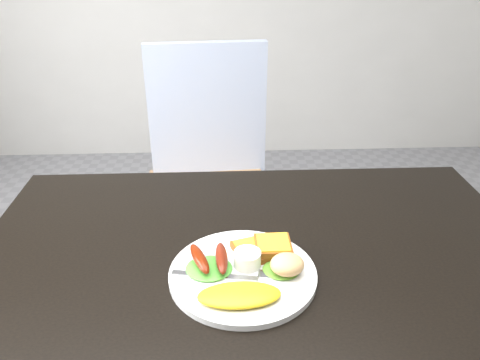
{
  "coord_description": "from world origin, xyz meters",
  "views": [
    {
      "loc": [
        -0.07,
        -0.79,
        1.34
      ],
      "look_at": [
        -0.03,
        0.05,
        0.9
      ],
      "focal_mm": 35.0,
      "sensor_mm": 36.0,
      "label": 1
    }
  ],
  "objects": [
    {
      "name": "dining_table",
      "position": [
        0.0,
        0.0,
        0.73
      ],
      "size": [
        1.2,
        0.8,
        0.04
      ],
      "primitive_type": "cube",
      "color": "black",
      "rests_on": "ground"
    },
    {
      "name": "person",
      "position": [
        -0.02,
        0.45,
        0.83
      ],
      "size": [
        0.66,
        0.51,
        1.65
      ],
      "primitive_type": "imported",
      "rotation": [
        0.0,
        0.0,
        2.94
      ],
      "color": "navy",
      "rests_on": "ground"
    },
    {
      "name": "lettuce_right",
      "position": [
        0.04,
        -0.07,
        0.77
      ],
      "size": [
        0.09,
        0.08,
        0.01
      ],
      "primitive_type": "ellipsoid",
      "rotation": [
        0.0,
        0.0,
        -0.28
      ],
      "color": "#379022",
      "rests_on": "plate"
    },
    {
      "name": "toast_a",
      "position": [
        -0.0,
        -0.01,
        0.77
      ],
      "size": [
        0.1,
        0.1,
        0.01
      ],
      "primitive_type": "cube",
      "rotation": [
        0.0,
        0.0,
        0.31
      ],
      "color": "#953F16",
      "rests_on": "plate"
    },
    {
      "name": "dining_chair",
      "position": [
        -0.12,
        0.76,
        0.45
      ],
      "size": [
        0.5,
        0.5,
        0.06
      ],
      "primitive_type": "cube",
      "rotation": [
        0.0,
        0.0,
        0.08
      ],
      "color": "#A17751",
      "rests_on": "ground"
    },
    {
      "name": "toast_b",
      "position": [
        0.03,
        -0.01,
        0.78
      ],
      "size": [
        0.07,
        0.07,
        0.01
      ],
      "primitive_type": "cube",
      "rotation": [
        0.0,
        0.0,
        0.01
      ],
      "color": "#925817",
      "rests_on": "toast_a"
    },
    {
      "name": "plate",
      "position": [
        -0.03,
        -0.07,
        0.76
      ],
      "size": [
        0.29,
        0.29,
        0.01
      ],
      "primitive_type": "cylinder",
      "color": "white",
      "rests_on": "dining_table"
    },
    {
      "name": "lettuce_left",
      "position": [
        -0.1,
        -0.06,
        0.77
      ],
      "size": [
        0.1,
        0.09,
        0.01
      ],
      "primitive_type": "ellipsoid",
      "rotation": [
        0.0,
        0.0,
        -0.12
      ],
      "color": "#448B34",
      "rests_on": "plate"
    },
    {
      "name": "potato_salad",
      "position": [
        0.05,
        -0.08,
        0.79
      ],
      "size": [
        0.08,
        0.07,
        0.04
      ],
      "primitive_type": "ellipsoid",
      "rotation": [
        0.0,
        0.0,
        0.2
      ],
      "color": "beige",
      "rests_on": "lettuce_right"
    },
    {
      "name": "sausage_b",
      "position": [
        -0.07,
        -0.05,
        0.78
      ],
      "size": [
        0.03,
        0.1,
        0.02
      ],
      "primitive_type": "ellipsoid",
      "rotation": [
        0.0,
        0.0,
        0.05
      ],
      "color": "maroon",
      "rests_on": "lettuce_left"
    },
    {
      "name": "fork",
      "position": [
        -0.09,
        -0.08,
        0.76
      ],
      "size": [
        0.17,
        0.04,
        0.0
      ],
      "primitive_type": "cube",
      "rotation": [
        0.0,
        0.0,
        -0.17
      ],
      "color": "#ADAFB7",
      "rests_on": "plate"
    },
    {
      "name": "sausage_a",
      "position": [
        -0.12,
        -0.05,
        0.78
      ],
      "size": [
        0.06,
        0.1,
        0.02
      ],
      "primitive_type": "ellipsoid",
      "rotation": [
        0.0,
        0.0,
        0.34
      ],
      "color": "#6C1107",
      "rests_on": "lettuce_left"
    },
    {
      "name": "omelette",
      "position": [
        -0.04,
        -0.15,
        0.77
      ],
      "size": [
        0.15,
        0.08,
        0.02
      ],
      "primitive_type": "ellipsoid",
      "rotation": [
        0.0,
        0.0,
        0.03
      ],
      "color": "yellow",
      "rests_on": "plate"
    },
    {
      "name": "ramekin",
      "position": [
        -0.02,
        -0.05,
        0.78
      ],
      "size": [
        0.06,
        0.06,
        0.03
      ],
      "primitive_type": "cylinder",
      "rotation": [
        0.0,
        0.0,
        0.03
      ],
      "color": "white",
      "rests_on": "plate"
    }
  ]
}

